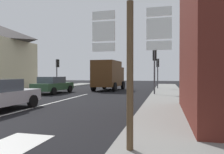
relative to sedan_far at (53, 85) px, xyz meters
name	(u,v)px	position (x,y,z in m)	size (l,w,h in m)	color
ground_plane	(78,96)	(3.11, -1.85, -0.76)	(80.00, 80.00, 0.00)	black
sidewalk_right	(168,101)	(9.73, -3.85, -0.69)	(2.59, 44.00, 0.14)	gray
lane_centre_stripe	(51,103)	(3.11, -5.85, -0.75)	(0.16, 12.00, 0.01)	silver
lane_turn_arrow	(8,147)	(6.04, -12.85, -0.75)	(1.20, 2.20, 0.01)	silver
sedan_far	(53,85)	(0.00, 0.00, 0.00)	(2.18, 4.30, 1.47)	#2D5133
delivery_truck	(108,75)	(3.76, 4.76, 0.89)	(2.68, 5.09, 3.05)	#4C2D14
route_sign_post	(130,64)	(8.87, -12.69, 1.15)	(1.66, 0.14, 3.20)	brown
traffic_light_far_right	(158,67)	(8.74, 7.27, 1.75)	(0.30, 0.49, 3.39)	#47474C
traffic_light_near_right	(155,61)	(8.74, 0.20, 1.96)	(0.30, 0.49, 3.67)	#47474C
traffic_light_far_left	(57,67)	(-2.51, 5.48, 1.75)	(0.30, 0.49, 3.39)	#47474C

